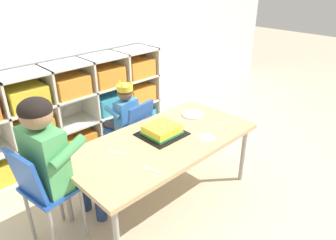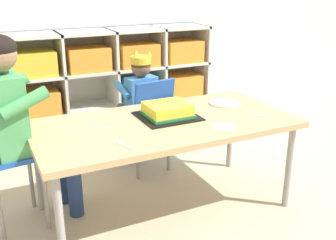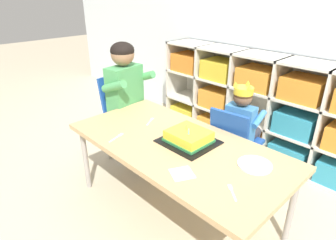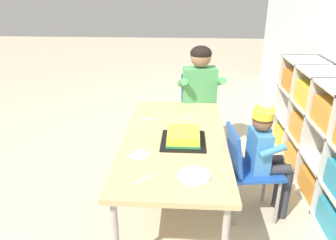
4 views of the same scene
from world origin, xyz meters
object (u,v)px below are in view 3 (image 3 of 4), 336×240
object	(u,v)px
adult_helper_seated	(130,91)
fork_by_napkin	(117,137)
fork_near_cake_tray	(232,191)
classroom_chair_blue	(234,142)
fork_near_child_seat	(150,121)
paper_plate_stack	(255,165)
activity_table	(176,148)
classroom_chair_adult_side	(122,109)
child_with_crown	(243,121)
birthday_cake_on_tray	(189,138)

from	to	relation	value
adult_helper_seated	fork_by_napkin	world-z (taller)	adult_helper_seated
fork_near_cake_tray	classroom_chair_blue	bearing A→B (deg)	162.71
fork_near_cake_tray	fork_near_child_seat	xyz separation A→B (m)	(-0.89, 0.24, 0.00)
paper_plate_stack	fork_near_cake_tray	xyz separation A→B (m)	(0.04, -0.28, -0.00)
fork_by_napkin	activity_table	bearing A→B (deg)	108.78
activity_table	classroom_chair_blue	bearing A→B (deg)	78.11
classroom_chair_blue	classroom_chair_adult_side	bearing A→B (deg)	10.69
adult_helper_seated	paper_plate_stack	bearing A→B (deg)	-102.09
child_with_crown	fork_near_child_seat	size ratio (longest dim) A/B	7.20
child_with_crown	paper_plate_stack	xyz separation A→B (m)	(0.39, -0.49, 0.03)
classroom_chair_blue	classroom_chair_adult_side	size ratio (longest dim) A/B	0.89
activity_table	paper_plate_stack	size ratio (longest dim) A/B	7.68
classroom_chair_adult_side	fork_by_napkin	size ratio (longest dim) A/B	5.67
child_with_crown	adult_helper_seated	bearing A→B (deg)	18.85
classroom_chair_blue	child_with_crown	world-z (taller)	child_with_crown
classroom_chair_adult_side	birthday_cake_on_tray	bearing A→B (deg)	-106.42
adult_helper_seated	birthday_cake_on_tray	size ratio (longest dim) A/B	3.22
child_with_crown	adult_helper_seated	world-z (taller)	adult_helper_seated
classroom_chair_adult_side	paper_plate_stack	distance (m)	1.35
classroom_chair_blue	fork_near_cake_tray	size ratio (longest dim) A/B	6.63
adult_helper_seated	paper_plate_stack	distance (m)	1.24
child_with_crown	classroom_chair_adult_side	world-z (taller)	child_with_crown
paper_plate_stack	classroom_chair_blue	bearing A→B (deg)	135.01
fork_near_child_seat	child_with_crown	bearing A→B (deg)	109.47
birthday_cake_on_tray	fork_near_cake_tray	size ratio (longest dim) A/B	3.20
classroom_chair_blue	child_with_crown	bearing A→B (deg)	-90.64
classroom_chair_blue	paper_plate_stack	size ratio (longest dim) A/B	3.61
adult_helper_seated	fork_by_napkin	size ratio (longest dim) A/B	7.85
classroom_chair_adult_side	adult_helper_seated	bearing A→B (deg)	-90.00
child_with_crown	activity_table	bearing A→B (deg)	74.13
classroom_chair_blue	birthday_cake_on_tray	distance (m)	0.48
classroom_chair_adult_side	fork_near_child_seat	distance (m)	0.52
child_with_crown	birthday_cake_on_tray	xyz separation A→B (m)	(-0.04, -0.56, 0.05)
classroom_chair_blue	child_with_crown	size ratio (longest dim) A/B	0.80
paper_plate_stack	child_with_crown	bearing A→B (deg)	128.49
classroom_chair_adult_side	paper_plate_stack	size ratio (longest dim) A/B	4.04
fork_near_child_seat	adult_helper_seated	bearing A→B (deg)	-136.51
fork_by_napkin	classroom_chair_adult_side	bearing A→B (deg)	-144.64
birthday_cake_on_tray	paper_plate_stack	xyz separation A→B (m)	(0.43, 0.07, -0.03)
paper_plate_stack	fork_near_cake_tray	distance (m)	0.28
fork_near_cake_tray	adult_helper_seated	bearing A→B (deg)	-155.64
fork_by_napkin	child_with_crown	bearing A→B (deg)	137.20
activity_table	child_with_crown	world-z (taller)	child_with_crown
fork_by_napkin	adult_helper_seated	bearing A→B (deg)	-152.69
activity_table	paper_plate_stack	bearing A→B (deg)	14.71
activity_table	fork_by_napkin	world-z (taller)	fork_by_napkin
paper_plate_stack	fork_near_cake_tray	size ratio (longest dim) A/B	1.84
activity_table	classroom_chair_adult_side	world-z (taller)	classroom_chair_adult_side
activity_table	birthday_cake_on_tray	size ratio (longest dim) A/B	4.42
adult_helper_seated	fork_by_napkin	xyz separation A→B (m)	(0.42, -0.44, -0.11)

